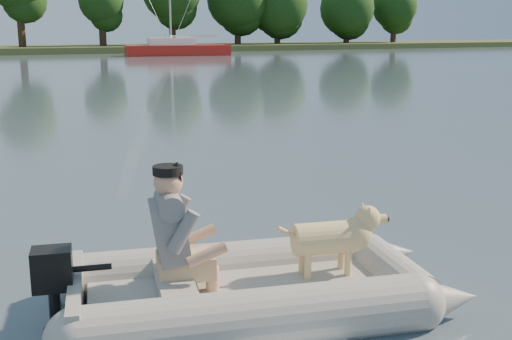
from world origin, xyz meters
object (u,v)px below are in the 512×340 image
dog (325,244)px  sailboat (176,49)px  dinghy (256,243)px  man (172,227)px

dog → sailboat: size_ratio=0.08×
dinghy → dog: (0.66, -0.08, -0.08)m
dinghy → dog: dinghy is taller
dog → sailboat: 51.91m
man → sailboat: (16.50, 49.37, -0.25)m
sailboat → dog: bearing=-98.7°
dinghy → man: (-0.69, 0.19, 0.19)m
dog → sailboat: (15.16, 49.65, 0.01)m
man → sailboat: sailboat is taller
dinghy → sailboat: size_ratio=0.39×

